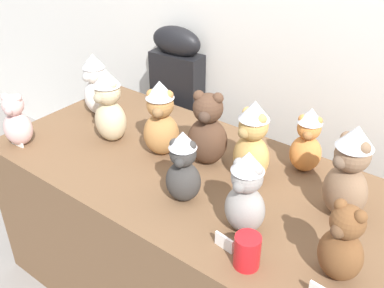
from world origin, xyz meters
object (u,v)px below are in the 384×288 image
at_px(teddy_bear_cocoa, 208,131).
at_px(teddy_bear_blush, 16,121).
at_px(teddy_bear_ginger, 307,141).
at_px(teddy_bear_chestnut, 342,245).
at_px(party_cup_red, 247,251).
at_px(teddy_bear_sand, 109,107).
at_px(teddy_bear_honey, 252,142).
at_px(instrument_case, 178,121).
at_px(teddy_bear_caramel, 161,119).
at_px(teddy_bear_charcoal, 183,168).
at_px(teddy_bear_mocha, 348,174).
at_px(teddy_bear_snow, 96,85).
at_px(display_table, 192,238).
at_px(teddy_bear_ash, 246,194).

distance_m(teddy_bear_cocoa, teddy_bear_blush, 0.82).
xyz_separation_m(teddy_bear_blush, teddy_bear_ginger, (1.06, 0.57, 0.02)).
xyz_separation_m(teddy_bear_chestnut, teddy_bear_ginger, (-0.32, 0.44, 0.01)).
relative_size(teddy_bear_chestnut, party_cup_red, 2.37).
height_order(teddy_bear_sand, teddy_bear_honey, teddy_bear_sand).
relative_size(instrument_case, teddy_bear_caramel, 3.30).
bearing_deg(teddy_bear_honey, teddy_bear_charcoal, -100.43).
distance_m(teddy_bear_mocha, teddy_bear_cocoa, 0.56).
bearing_deg(teddy_bear_chestnut, teddy_bear_charcoal, -167.24).
bearing_deg(teddy_bear_mocha, teddy_bear_charcoal, -125.90).
relative_size(teddy_bear_chestnut, teddy_bear_charcoal, 0.93).
height_order(teddy_bear_caramel, party_cup_red, teddy_bear_caramel).
xyz_separation_m(teddy_bear_caramel, teddy_bear_snow, (-0.49, 0.09, -0.01)).
distance_m(display_table, teddy_bear_ash, 0.64).
bearing_deg(teddy_bear_charcoal, teddy_bear_ginger, 36.34).
xyz_separation_m(teddy_bear_chestnut, teddy_bear_blush, (-1.38, -0.12, -0.01)).
relative_size(teddy_bear_sand, teddy_bear_ginger, 1.21).
bearing_deg(teddy_bear_chestnut, teddy_bear_caramel, -179.57).
relative_size(display_table, teddy_bear_honey, 5.16).
bearing_deg(teddy_bear_cocoa, party_cup_red, -63.45).
height_order(teddy_bear_blush, party_cup_red, teddy_bear_blush).
bearing_deg(teddy_bear_sand, teddy_bear_ginger, 25.80).
xyz_separation_m(teddy_bear_sand, teddy_bear_cocoa, (0.44, 0.11, -0.02)).
height_order(instrument_case, teddy_bear_charcoal, instrument_case).
distance_m(teddy_bear_chestnut, teddy_bear_honey, 0.53).
bearing_deg(teddy_bear_ash, teddy_bear_charcoal, 179.68).
relative_size(teddy_bear_chestnut, teddy_bear_cocoa, 0.83).
bearing_deg(teddy_bear_cocoa, teddy_bear_mocha, -19.57).
xyz_separation_m(display_table, instrument_case, (-0.51, 0.54, 0.18)).
bearing_deg(teddy_bear_cocoa, teddy_bear_sand, 172.40).
height_order(teddy_bear_cocoa, teddy_bear_caramel, teddy_bear_caramel).
bearing_deg(teddy_bear_charcoal, teddy_bear_chestnut, -23.81).
bearing_deg(teddy_bear_cocoa, teddy_bear_ginger, 7.97).
bearing_deg(teddy_bear_cocoa, teddy_bear_blush, -173.79).
bearing_deg(teddy_bear_caramel, teddy_bear_charcoal, -64.95).
xyz_separation_m(display_table, teddy_bear_charcoal, (0.09, -0.17, 0.50)).
bearing_deg(teddy_bear_ash, teddy_bear_ginger, 90.20).
relative_size(teddy_bear_sand, teddy_bear_honey, 1.01).
bearing_deg(instrument_case, teddy_bear_cocoa, -45.55).
bearing_deg(teddy_bear_cocoa, teddy_bear_ash, -58.69).
height_order(teddy_bear_snow, party_cup_red, teddy_bear_snow).
distance_m(teddy_bear_ash, teddy_bear_cocoa, 0.42).
distance_m(display_table, instrument_case, 0.76).
height_order(instrument_case, teddy_bear_ash, instrument_case).
xyz_separation_m(instrument_case, party_cup_red, (0.95, -0.83, 0.23)).
bearing_deg(teddy_bear_honey, teddy_bear_ash, -48.68).
height_order(teddy_bear_mocha, teddy_bear_charcoal, teddy_bear_mocha).
relative_size(teddy_bear_sand, teddy_bear_blush, 1.38).
bearing_deg(teddy_bear_sand, teddy_bear_honey, 15.68).
relative_size(display_table, teddy_bear_blush, 7.07).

